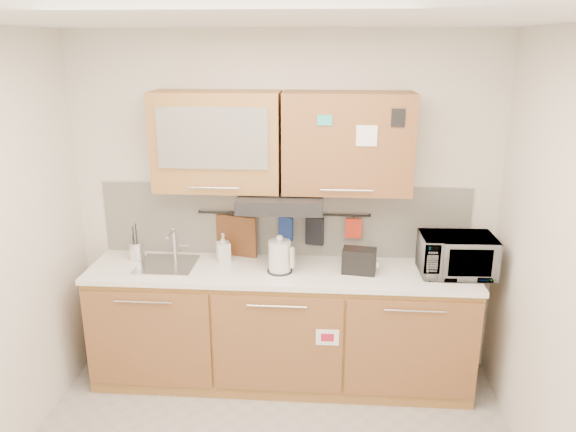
# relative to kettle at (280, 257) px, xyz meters

# --- Properties ---
(ceiling) EXTENTS (3.20, 3.20, 0.00)m
(ceiling) POSITION_rel_kettle_xyz_m (0.00, -1.14, 1.57)
(ceiling) COLOR white
(ceiling) RESTS_ON wall_back
(wall_back) EXTENTS (3.20, 0.00, 3.20)m
(wall_back) POSITION_rel_kettle_xyz_m (0.00, 0.36, 0.27)
(wall_back) COLOR silver
(wall_back) RESTS_ON ground
(base_cabinet) EXTENTS (2.80, 0.64, 0.88)m
(base_cabinet) POSITION_rel_kettle_xyz_m (0.00, 0.06, -0.63)
(base_cabinet) COLOR #A77E3B
(base_cabinet) RESTS_ON floor
(countertop) EXTENTS (2.82, 0.62, 0.04)m
(countertop) POSITION_rel_kettle_xyz_m (0.00, 0.05, -0.13)
(countertop) COLOR white
(countertop) RESTS_ON base_cabinet
(backsplash) EXTENTS (2.80, 0.02, 0.56)m
(backsplash) POSITION_rel_kettle_xyz_m (0.00, 0.35, 0.17)
(backsplash) COLOR silver
(backsplash) RESTS_ON countertop
(upper_cabinets) EXTENTS (1.82, 0.37, 0.70)m
(upper_cabinets) POSITION_rel_kettle_xyz_m (-0.00, 0.19, 0.80)
(upper_cabinets) COLOR #A77E3B
(upper_cabinets) RESTS_ON wall_back
(range_hood) EXTENTS (0.60, 0.46, 0.10)m
(range_hood) POSITION_rel_kettle_xyz_m (0.00, 0.11, 0.39)
(range_hood) COLOR black
(range_hood) RESTS_ON upper_cabinets
(sink) EXTENTS (0.42, 0.40, 0.26)m
(sink) POSITION_rel_kettle_xyz_m (-0.85, 0.07, -0.11)
(sink) COLOR silver
(sink) RESTS_ON countertop
(utensil_rail) EXTENTS (1.30, 0.02, 0.02)m
(utensil_rail) POSITION_rel_kettle_xyz_m (0.00, 0.31, 0.23)
(utensil_rail) COLOR black
(utensil_rail) RESTS_ON backsplash
(utensil_crock) EXTENTS (0.14, 0.14, 0.28)m
(utensil_crock) POSITION_rel_kettle_xyz_m (-1.10, 0.16, -0.04)
(utensil_crock) COLOR silver
(utensil_crock) RESTS_ON countertop
(kettle) EXTENTS (0.21, 0.21, 0.28)m
(kettle) POSITION_rel_kettle_xyz_m (0.00, 0.00, 0.00)
(kettle) COLOR silver
(kettle) RESTS_ON countertop
(toaster) EXTENTS (0.25, 0.18, 0.18)m
(toaster) POSITION_rel_kettle_xyz_m (0.57, 0.03, -0.02)
(toaster) COLOR black
(toaster) RESTS_ON countertop
(microwave) EXTENTS (0.52, 0.36, 0.28)m
(microwave) POSITION_rel_kettle_xyz_m (1.25, 0.06, 0.03)
(microwave) COLOR #999999
(microwave) RESTS_ON countertop
(soap_bottle) EXTENTS (0.13, 0.13, 0.22)m
(soap_bottle) POSITION_rel_kettle_xyz_m (-0.44, 0.18, -0.00)
(soap_bottle) COLOR #999999
(soap_bottle) RESTS_ON countertop
(cutting_board) EXTENTS (0.32, 0.11, 0.40)m
(cutting_board) POSITION_rel_kettle_xyz_m (-0.36, 0.30, 0.01)
(cutting_board) COLOR brown
(cutting_board) RESTS_ON utensil_rail
(oven_mitt) EXTENTS (0.11, 0.07, 0.18)m
(oven_mitt) POSITION_rel_kettle_xyz_m (0.02, 0.30, 0.12)
(oven_mitt) COLOR navy
(oven_mitt) RESTS_ON utensil_rail
(dark_pouch) EXTENTS (0.14, 0.07, 0.21)m
(dark_pouch) POSITION_rel_kettle_xyz_m (0.24, 0.30, 0.10)
(dark_pouch) COLOR black
(dark_pouch) RESTS_ON utensil_rail
(pot_holder) EXTENTS (0.12, 0.02, 0.15)m
(pot_holder) POSITION_rel_kettle_xyz_m (0.53, 0.30, 0.13)
(pot_holder) COLOR red
(pot_holder) RESTS_ON utensil_rail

